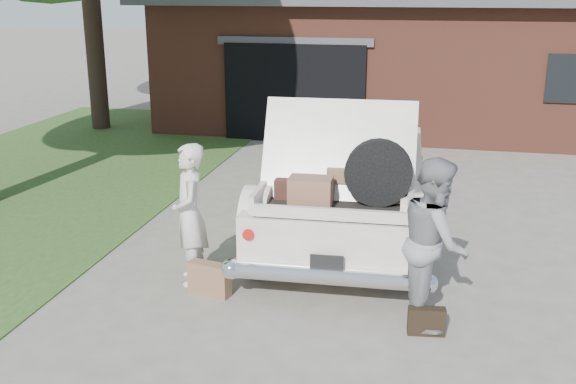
# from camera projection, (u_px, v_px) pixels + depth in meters

# --- Properties ---
(ground) EXTENTS (90.00, 90.00, 0.00)m
(ground) POSITION_uv_depth(u_px,v_px,m) (277.00, 299.00, 7.66)
(ground) COLOR gray
(ground) RESTS_ON ground
(grass_strip) EXTENTS (6.00, 16.00, 0.02)m
(grass_strip) POSITION_uv_depth(u_px,v_px,m) (7.00, 192.00, 11.60)
(grass_strip) COLOR #2D4C1E
(grass_strip) RESTS_ON ground
(house) EXTENTS (12.80, 7.80, 3.30)m
(house) POSITION_uv_depth(u_px,v_px,m) (414.00, 55.00, 17.67)
(house) COLOR brown
(house) RESTS_ON ground
(sedan) EXTENTS (2.35, 5.54, 2.14)m
(sedan) POSITION_uv_depth(u_px,v_px,m) (350.00, 176.00, 9.64)
(sedan) COLOR white
(sedan) RESTS_ON ground
(woman_left) EXTENTS (0.62, 0.73, 1.69)m
(woman_left) POSITION_uv_depth(u_px,v_px,m) (190.00, 214.00, 7.91)
(woman_left) COLOR silver
(woman_left) RESTS_ON ground
(woman_right) EXTENTS (0.76, 0.93, 1.78)m
(woman_right) POSITION_uv_depth(u_px,v_px,m) (435.00, 242.00, 6.94)
(woman_right) COLOR gray
(woman_right) RESTS_ON ground
(suitcase_left) EXTENTS (0.52, 0.27, 0.39)m
(suitcase_left) POSITION_uv_depth(u_px,v_px,m) (209.00, 279.00, 7.73)
(suitcase_left) COLOR #8B6047
(suitcase_left) RESTS_ON ground
(suitcase_right) EXTENTS (0.39, 0.17, 0.29)m
(suitcase_right) POSITION_uv_depth(u_px,v_px,m) (426.00, 321.00, 6.86)
(suitcase_right) COLOR black
(suitcase_right) RESTS_ON ground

